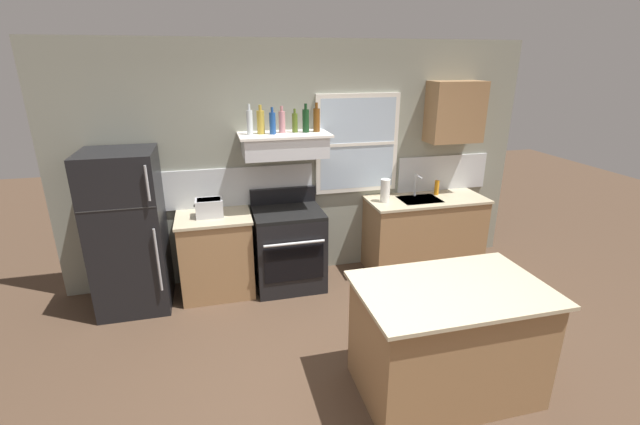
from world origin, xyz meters
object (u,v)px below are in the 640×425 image
object	(u,v)px
bottle_clear_tall	(250,122)
kitchen_island	(447,339)
dish_soap_bottle	(437,188)
refrigerator	(128,232)
toaster	(209,208)
bottle_rose_pink	(282,121)
bottle_amber_wine	(317,120)
paper_towel_roll	(385,191)
bottle_dark_green_wine	(306,120)
bottle_champagne_gold_foil	(261,122)
stove_range	(289,248)
bottle_blue_liqueur	(272,123)
bottle_olive_oil_square	(295,122)

from	to	relation	value
bottle_clear_tall	kitchen_island	world-z (taller)	bottle_clear_tall
kitchen_island	dish_soap_bottle	bearing A→B (deg)	64.52
refrigerator	toaster	xyz separation A→B (m)	(0.82, 0.05, 0.18)
bottle_clear_tall	toaster	bearing A→B (deg)	-169.33
toaster	bottle_rose_pink	distance (m)	1.19
bottle_rose_pink	dish_soap_bottle	bearing A→B (deg)	-0.42
toaster	bottle_amber_wine	xyz separation A→B (m)	(1.19, 0.10, 0.87)
dish_soap_bottle	paper_towel_roll	bearing A→B (deg)	-172.09
bottle_rose_pink	bottle_dark_green_wine	distance (m)	0.25
toaster	bottle_clear_tall	world-z (taller)	bottle_clear_tall
bottle_champagne_gold_foil	bottle_amber_wine	distance (m)	0.60
stove_range	bottle_clear_tall	xyz separation A→B (m)	(-0.35, 0.12, 1.41)
bottle_blue_liqueur	paper_towel_roll	xyz separation A→B (m)	(1.28, -0.04, -0.82)
paper_towel_roll	refrigerator	bearing A→B (deg)	-178.77
bottle_amber_wine	kitchen_island	bearing A→B (deg)	-76.23
bottle_olive_oil_square	bottle_dark_green_wine	xyz separation A→B (m)	(0.11, -0.03, 0.02)
bottle_clear_tall	bottle_dark_green_wine	size ratio (longest dim) A/B	1.03
bottle_dark_green_wine	toaster	bearing A→B (deg)	-175.49
bottle_amber_wine	bottle_clear_tall	bearing A→B (deg)	-179.60
bottle_dark_green_wine	paper_towel_roll	xyz separation A→B (m)	(0.92, -0.07, -0.83)
bottle_clear_tall	kitchen_island	distance (m)	2.81
refrigerator	bottle_clear_tall	bearing A→B (deg)	6.12
bottle_amber_wine	dish_soap_bottle	bearing A→B (deg)	0.61
refrigerator	bottle_clear_tall	size ratio (longest dim) A/B	5.35
kitchen_island	bottle_dark_green_wine	bearing A→B (deg)	106.93
refrigerator	bottle_dark_green_wine	distance (m)	2.16
refrigerator	bottle_olive_oil_square	size ratio (longest dim) A/B	6.71
toaster	bottle_rose_pink	bearing A→B (deg)	8.67
bottle_amber_wine	stove_range	bearing A→B (deg)	-161.46
bottle_clear_tall	bottle_olive_oil_square	size ratio (longest dim) A/B	1.25
bottle_olive_oil_square	bottle_amber_wine	xyz separation A→B (m)	(0.23, -0.02, 0.03)
bottle_amber_wine	bottle_blue_liqueur	bearing A→B (deg)	-174.84
toaster	paper_towel_roll	world-z (taller)	paper_towel_roll
bottle_amber_wine	refrigerator	bearing A→B (deg)	-175.90
refrigerator	bottle_dark_green_wine	world-z (taller)	bottle_dark_green_wine
refrigerator	kitchen_island	xyz separation A→B (m)	(2.52, -1.95, -0.37)
bottle_rose_pink	stove_range	bearing A→B (deg)	-86.61
dish_soap_bottle	bottle_dark_green_wine	bearing A→B (deg)	-179.06
kitchen_island	bottle_clear_tall	bearing A→B (deg)	120.42
kitchen_island	bottle_blue_liqueur	bearing A→B (deg)	115.89
toaster	bottle_champagne_gold_foil	size ratio (longest dim) A/B	1.00
toaster	bottle_champagne_gold_foil	xyz separation A→B (m)	(0.59, 0.10, 0.86)
bottle_clear_tall	dish_soap_bottle	distance (m)	2.40
bottle_champagne_gold_foil	dish_soap_bottle	xyz separation A→B (m)	(2.12, 0.01, -0.87)
bottle_amber_wine	paper_towel_roll	world-z (taller)	bottle_amber_wine
bottle_clear_tall	bottle_olive_oil_square	world-z (taller)	bottle_clear_tall
paper_towel_roll	bottle_dark_green_wine	bearing A→B (deg)	175.46
bottle_champagne_gold_foil	bottle_amber_wine	bearing A→B (deg)	-0.34
bottle_dark_green_wine	dish_soap_bottle	distance (m)	1.86
kitchen_island	bottle_olive_oil_square	bearing A→B (deg)	109.49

